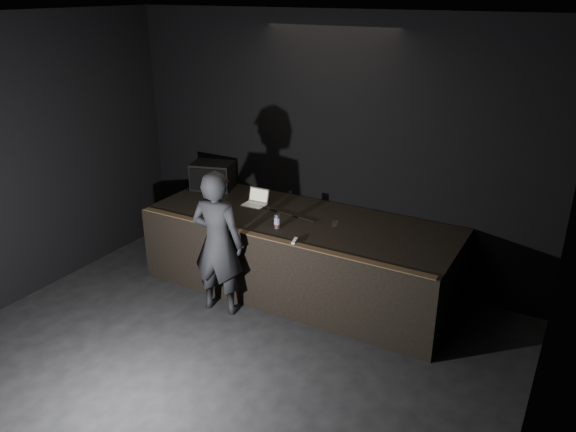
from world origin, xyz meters
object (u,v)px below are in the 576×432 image
(stage_monitor, at_px, (213,176))
(stage_riser, at_px, (300,254))
(laptop, at_px, (256,201))
(beer_can, at_px, (277,221))
(person, at_px, (218,243))

(stage_monitor, bearing_deg, stage_riser, -29.75)
(stage_monitor, xyz_separation_m, laptop, (0.90, -0.24, -0.14))
(stage_riser, xyz_separation_m, beer_can, (-0.11, -0.40, 0.59))
(stage_riser, relative_size, laptop, 13.15)
(stage_monitor, relative_size, person, 0.37)
(beer_can, xyz_separation_m, person, (-0.50, -0.55, -0.18))
(stage_riser, bearing_deg, beer_can, -105.43)
(stage_riser, height_order, laptop, laptop)
(stage_riser, xyz_separation_m, person, (-0.61, -0.95, 0.41))
(laptop, height_order, beer_can, laptop)
(stage_monitor, distance_m, person, 1.74)
(laptop, distance_m, person, 1.13)
(stage_monitor, distance_m, beer_can, 1.75)
(stage_riser, bearing_deg, laptop, 168.33)
(laptop, bearing_deg, person, -82.69)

